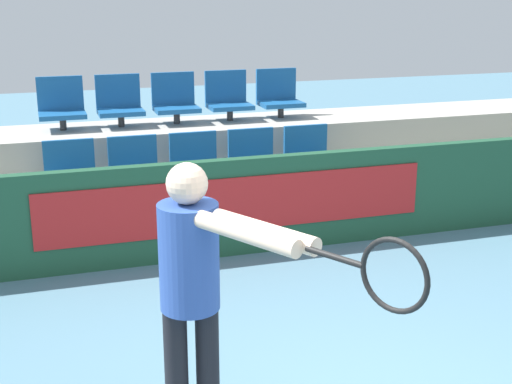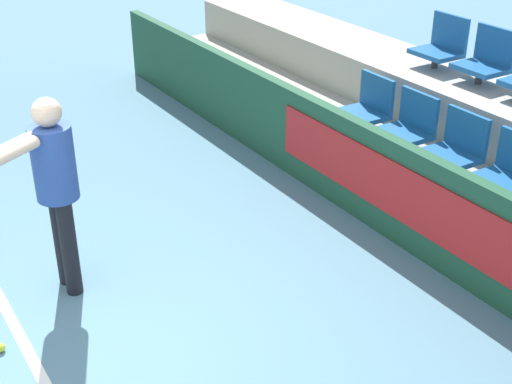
{
  "view_description": "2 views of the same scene",
  "coord_description": "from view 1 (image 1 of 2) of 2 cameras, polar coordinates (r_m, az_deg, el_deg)",
  "views": [
    {
      "loc": [
        -1.53,
        -2.84,
        2.48
      ],
      "look_at": [
        -0.02,
        1.92,
        1.02
      ],
      "focal_mm": 50.0,
      "sensor_mm": 36.0,
      "label": 1
    },
    {
      "loc": [
        4.02,
        -0.69,
        3.35
      ],
      "look_at": [
        0.13,
        1.77,
        0.95
      ],
      "focal_mm": 50.0,
      "sensor_mm": 36.0,
      "label": 2
    }
  ],
  "objects": [
    {
      "name": "stadium_chair_3",
      "position": [
        7.38,
        -0.2,
        2.61
      ],
      "size": [
        0.48,
        0.39,
        0.55
      ],
      "color": "#333333",
      "rests_on": "bleacher_tier_front"
    },
    {
      "name": "barrier_wall",
      "position": [
        6.66,
        -3.43,
        -1.36
      ],
      "size": [
        11.23,
        0.14,
        0.93
      ],
      "color": "#1E4C33",
      "rests_on": "ground"
    },
    {
      "name": "stadium_chair_5",
      "position": [
        7.92,
        -15.3,
        6.62
      ],
      "size": [
        0.48,
        0.39,
        0.55
      ],
      "color": "#333333",
      "rests_on": "bleacher_tier_middle"
    },
    {
      "name": "stadium_chair_1",
      "position": [
        7.12,
        -9.68,
        1.87
      ],
      "size": [
        0.48,
        0.39,
        0.55
      ],
      "color": "#333333",
      "rests_on": "bleacher_tier_front"
    },
    {
      "name": "tennis_player",
      "position": [
        3.75,
        -4.58,
        -7.01
      ],
      "size": [
        0.86,
        1.38,
        1.61
      ],
      "rotation": [
        0.0,
        0.0,
        0.51
      ],
      "color": "black",
      "rests_on": "ground"
    },
    {
      "name": "bleacher_tier_middle",
      "position": [
        8.09,
        -6.16,
        1.96
      ],
      "size": [
        10.83,
        0.97,
        0.99
      ],
      "color": "#ADA89E",
      "rests_on": "ground"
    },
    {
      "name": "stadium_chair_0",
      "position": [
        7.07,
        -14.61,
        1.46
      ],
      "size": [
        0.48,
        0.39,
        0.55
      ],
      "color": "#333333",
      "rests_on": "bleacher_tier_front"
    },
    {
      "name": "stadium_chair_7",
      "position": [
        8.06,
        -6.5,
        7.25
      ],
      "size": [
        0.48,
        0.39,
        0.55
      ],
      "color": "#333333",
      "rests_on": "bleacher_tier_middle"
    },
    {
      "name": "stadium_chair_9",
      "position": [
        8.38,
        1.84,
        7.69
      ],
      "size": [
        0.48,
        0.39,
        0.55
      ],
      "color": "#333333",
      "rests_on": "bleacher_tier_middle"
    },
    {
      "name": "stadium_chair_6",
      "position": [
        7.97,
        -10.86,
        6.96
      ],
      "size": [
        0.48,
        0.39,
        0.55
      ],
      "color": "#333333",
      "rests_on": "bleacher_tier_middle"
    },
    {
      "name": "stadium_chair_8",
      "position": [
        8.2,
        -2.25,
        7.49
      ],
      "size": [
        0.48,
        0.39,
        0.55
      ],
      "color": "#333333",
      "rests_on": "bleacher_tier_middle"
    },
    {
      "name": "stadium_chair_4",
      "position": [
        7.58,
        4.24,
        2.94
      ],
      "size": [
        0.48,
        0.39,
        0.55
      ],
      "color": "#333333",
      "rests_on": "bleacher_tier_front"
    },
    {
      "name": "stadium_chair_2",
      "position": [
        7.22,
        -4.85,
        2.26
      ],
      "size": [
        0.48,
        0.39,
        0.55
      ],
      "color": "#333333",
      "rests_on": "bleacher_tier_front"
    },
    {
      "name": "bleacher_tier_front",
      "position": [
        7.25,
        -4.55,
        -1.73
      ],
      "size": [
        10.83,
        0.97,
        0.49
      ],
      "color": "#ADA89E",
      "rests_on": "ground"
    }
  ]
}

